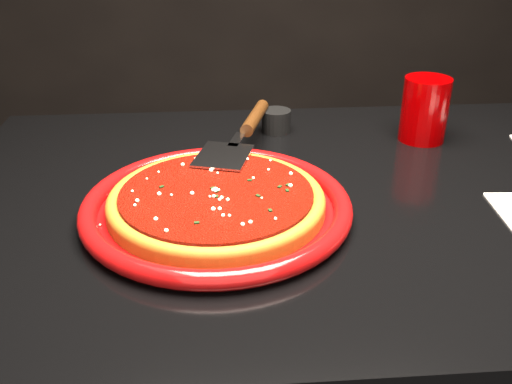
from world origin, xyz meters
The scene contains 10 objects.
table centered at (0.00, 0.00, 0.38)m, with size 1.20×0.80×0.75m, color black.
plate centered at (-0.16, -0.07, 0.76)m, with size 0.40×0.40×0.03m, color maroon.
pizza_crust centered at (-0.16, -0.07, 0.77)m, with size 0.32×0.32×0.02m, color brown.
pizza_crust_rim centered at (-0.16, -0.07, 0.78)m, with size 0.32×0.32×0.02m, color brown.
pizza_sauce centered at (-0.16, -0.07, 0.78)m, with size 0.28×0.28×0.01m, color #6A0B04.
parmesan_dusting centered at (-0.16, -0.07, 0.79)m, with size 0.27×0.27×0.01m, color beige, non-canonical shape.
basil_flecks centered at (-0.16, -0.07, 0.79)m, with size 0.25×0.25×0.00m, color black, non-canonical shape.
pizza_server centered at (-0.12, 0.14, 0.80)m, with size 0.10×0.35×0.03m, color #ADAFB4, non-canonical shape.
cup centered at (0.23, 0.20, 0.81)m, with size 0.09×0.09×0.12m, color #870000.
ramekin centered at (-0.04, 0.26, 0.77)m, with size 0.06×0.06×0.04m, color black.
Camera 1 is at (-0.16, -0.80, 1.16)m, focal length 40.00 mm.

